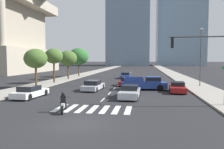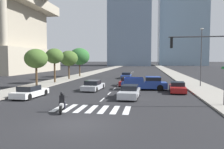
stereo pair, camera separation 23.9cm
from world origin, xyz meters
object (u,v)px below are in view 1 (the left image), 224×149
motorcycle_lead (63,104)px  sedan_red_5 (177,87)px  street_tree_fourth (79,56)px  sedan_white_4 (30,92)px  sedan_blue_0 (126,76)px  sedan_red_3 (127,82)px  street_tree_nearest (36,59)px  street_tree_second (54,56)px  street_lamp_east (201,53)px  street_tree_third (68,58)px  sedan_silver_1 (93,86)px  sedan_silver_2 (130,92)px  traffic_signal_near (205,55)px  pickup_truck (146,83)px

motorcycle_lead → sedan_red_5: 14.86m
sedan_red_5 → street_tree_fourth: (-18.20, 20.71, 3.94)m
sedan_white_4 → sedan_red_5: sedan_white_4 is taller
sedan_blue_0 → street_tree_fourth: street_tree_fourth is taller
sedan_red_3 → sedan_white_4: bearing=-32.9°
street_tree_nearest → sedan_red_5: bearing=-3.8°
street_tree_second → sedan_red_5: bearing=-21.5°
street_lamp_east → street_tree_third: (-22.05, 8.21, -0.68)m
sedan_silver_1 → sedan_silver_2: 6.79m
traffic_signal_near → street_tree_second: bearing=-37.6°
pickup_truck → sedan_red_5: size_ratio=1.30×
sedan_red_3 → street_tree_nearest: bearing=-64.9°
motorcycle_lead → sedan_silver_1: 11.43m
sedan_blue_0 → street_tree_third: 11.96m
traffic_signal_near → street_tree_nearest: traffic_signal_near is taller
sedan_silver_2 → traffic_signal_near: (6.22, -2.99, 3.62)m
street_tree_third → street_tree_nearest: bearing=-90.0°
sedan_red_5 → traffic_signal_near: (0.98, -7.61, 3.65)m
sedan_silver_2 → sedan_white_4: sedan_silver_2 is taller
street_tree_fourth → motorcycle_lead: bearing=-75.0°
sedan_red_3 → street_tree_fourth: bearing=-137.4°
motorcycle_lead → street_tree_fourth: 33.38m
sedan_silver_1 → sedan_white_4: 7.89m
motorcycle_lead → sedan_silver_1: size_ratio=0.47×
sedan_silver_1 → street_tree_second: street_tree_second is taller
pickup_truck → sedan_silver_2: size_ratio=1.24×
sedan_white_4 → sedan_red_5: (15.14, 5.97, -0.01)m
sedan_blue_0 → traffic_signal_near: bearing=18.2°
motorcycle_lead → sedan_red_3: 17.39m
street_tree_nearest → sedan_silver_1: bearing=-7.7°
pickup_truck → sedan_blue_0: size_ratio=1.25×
sedan_white_4 → street_lamp_east: 22.63m
pickup_truck → sedan_white_4: pickup_truck is taller
street_tree_second → street_tree_third: bearing=90.0°
street_tree_second → sedan_silver_1: bearing=-41.2°
sedan_blue_0 → traffic_signal_near: traffic_signal_near is taller
sedan_red_3 → street_lamp_east: (10.16, -0.15, 4.15)m
pickup_truck → street_tree_third: (-14.57, 12.18, 3.23)m
sedan_red_5 → street_lamp_east: bearing=149.5°
street_tree_third → sedan_red_3: bearing=-34.1°
sedan_silver_2 → street_tree_fourth: street_tree_fourth is taller
street_tree_second → sedan_red_3: bearing=-6.8°
pickup_truck → sedan_silver_1: 6.67m
traffic_signal_near → street_tree_second: traffic_signal_near is taller
street_lamp_east → pickup_truck: bearing=-152.0°
motorcycle_lead → sedan_red_3: bearing=-24.5°
motorcycle_lead → sedan_silver_1: motorcycle_lead is taller
sedan_red_3 → sedan_red_5: bearing=51.7°
sedan_blue_0 → sedan_white_4: size_ratio=1.03×
street_tree_nearest → street_tree_fourth: bearing=90.0°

